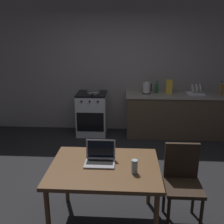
{
  "coord_description": "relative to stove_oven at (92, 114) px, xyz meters",
  "views": [
    {
      "loc": [
        0.24,
        -3.18,
        2.06
      ],
      "look_at": [
        0.01,
        0.75,
        0.86
      ],
      "focal_mm": 41.69,
      "sensor_mm": 36.0,
      "label": 1
    }
  ],
  "objects": [
    {
      "name": "kitchen_counter",
      "position": [
        1.78,
        0.0,
        0.0
      ],
      "size": [
        2.16,
        0.64,
        0.88
      ],
      "color": "#4C3D2D",
      "rests_on": "ground_plane"
    },
    {
      "name": "stove_oven",
      "position": [
        0.0,
        0.0,
        0.0
      ],
      "size": [
        0.6,
        0.62,
        0.88
      ],
      "color": "#B7BABF",
      "rests_on": "ground_plane"
    },
    {
      "name": "back_wall",
      "position": [
        0.79,
        0.35,
        0.97
      ],
      "size": [
        6.4,
        0.1,
        2.83
      ],
      "primitive_type": "cube",
      "color": "gray",
      "rests_on": "ground_plane"
    },
    {
      "name": "dining_table",
      "position": [
        0.5,
        -2.73,
        0.21
      ],
      "size": [
        1.15,
        0.9,
        0.72
      ],
      "color": "brown",
      "rests_on": "ground_plane"
    },
    {
      "name": "cereal_box",
      "position": [
        1.57,
        0.02,
        0.58
      ],
      "size": [
        0.13,
        0.05,
        0.28
      ],
      "color": "gold",
      "rests_on": "kitchen_counter"
    },
    {
      "name": "drinking_glass",
      "position": [
        0.81,
        -2.86,
        0.35
      ],
      "size": [
        0.06,
        0.06,
        0.14
      ],
      "color": "#99B7C6",
      "rests_on": "dining_table"
    },
    {
      "name": "chair",
      "position": [
        1.35,
        -2.59,
        0.07
      ],
      "size": [
        0.4,
        0.4,
        0.89
      ],
      "rotation": [
        0.0,
        0.0,
        -0.25
      ],
      "color": "#2D2116",
      "rests_on": "ground_plane"
    },
    {
      "name": "ground_plane",
      "position": [
        0.49,
        -1.99,
        -0.44
      ],
      "size": [
        12.0,
        12.0,
        0.0
      ],
      "primitive_type": "plane",
      "color": "black"
    },
    {
      "name": "laptop",
      "position": [
        0.45,
        -2.66,
        0.33
      ],
      "size": [
        0.32,
        0.25,
        0.23
      ],
      "rotation": [
        0.0,
        0.0,
        0.23
      ],
      "color": "#99999E",
      "rests_on": "dining_table"
    },
    {
      "name": "bottle",
      "position": [
        2.56,
        -0.05,
        0.57
      ],
      "size": [
        0.07,
        0.07,
        0.28
      ],
      "color": "#8C601E",
      "rests_on": "kitchen_counter"
    },
    {
      "name": "bottle_b",
      "position": [
        1.33,
        0.08,
        0.56
      ],
      "size": [
        0.07,
        0.07,
        0.25
      ],
      "color": "#19592D",
      "rests_on": "kitchen_counter"
    },
    {
      "name": "electric_kettle",
      "position": [
        1.12,
        0.0,
        0.56
      ],
      "size": [
        0.18,
        0.16,
        0.24
      ],
      "color": "black",
      "rests_on": "kitchen_counter"
    },
    {
      "name": "frying_pan",
      "position": [
        0.04,
        -0.03,
        0.47
      ],
      "size": [
        0.27,
        0.44,
        0.05
      ],
      "color": "gray",
      "rests_on": "stove_oven"
    },
    {
      "name": "dish_rack",
      "position": [
        2.1,
        0.0,
        0.49
      ],
      "size": [
        0.34,
        0.26,
        0.21
      ],
      "color": "silver",
      "rests_on": "kitchen_counter"
    }
  ]
}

